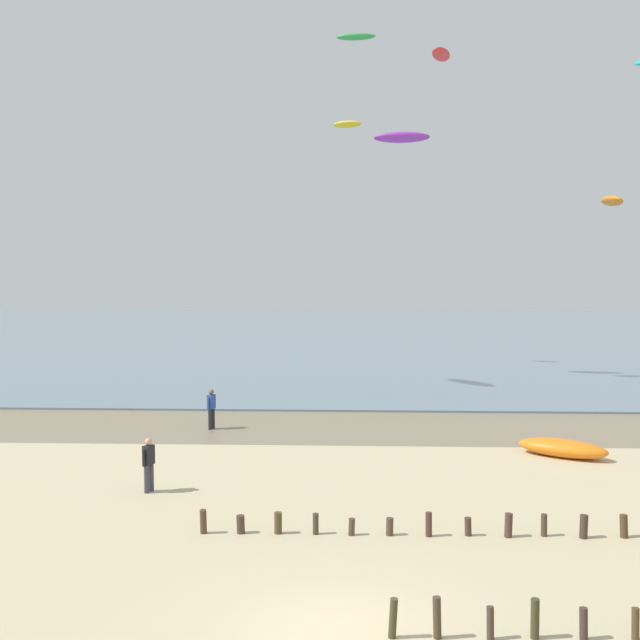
# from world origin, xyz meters

# --- Properties ---
(ground_plane) EXTENTS (160.00, 160.00, 0.00)m
(ground_plane) POSITION_xyz_m (0.00, 0.00, 0.00)
(ground_plane) COLOR #C6B58C
(wet_sand_strip) EXTENTS (120.00, 6.78, 0.01)m
(wet_sand_strip) POSITION_xyz_m (0.00, 18.87, 0.00)
(wet_sand_strip) COLOR #84755B
(wet_sand_strip) RESTS_ON ground
(sea) EXTENTS (160.00, 70.00, 0.10)m
(sea) POSITION_xyz_m (0.00, 57.26, 0.05)
(sea) COLOR slate
(sea) RESTS_ON ground
(groyne_mid) EXTENTS (13.22, 0.34, 0.65)m
(groyne_mid) POSITION_xyz_m (3.05, 5.47, 0.28)
(groyne_mid) COLOR #4D3627
(groyne_mid) RESTS_ON ground
(person_mid_beach) EXTENTS (0.34, 0.53, 1.71)m
(person_mid_beach) POSITION_xyz_m (-5.62, 18.31, 0.92)
(person_mid_beach) COLOR #232328
(person_mid_beach) RESTS_ON ground
(person_trailing_behind) EXTENTS (0.35, 0.52, 1.71)m
(person_trailing_behind) POSITION_xyz_m (-5.99, 9.10, 0.92)
(person_trailing_behind) COLOR #383842
(person_trailing_behind) RESTS_ON ground
(grounded_kite) EXTENTS (3.43, 2.65, 0.66)m
(grounded_kite) POSITION_xyz_m (8.06, 14.06, 0.33)
(grounded_kite) COLOR orange
(grounded_kite) RESTS_ON ground
(kite_aloft_0) EXTENTS (1.32, 3.57, 0.98)m
(kite_aloft_0) POSITION_xyz_m (18.69, 42.94, 11.20)
(kite_aloft_0) COLOR orange
(kite_aloft_3) EXTENTS (2.09, 1.40, 0.57)m
(kite_aloft_3) POSITION_xyz_m (0.02, 37.56, 15.79)
(kite_aloft_3) COLOR yellow
(kite_aloft_4) EXTENTS (3.40, 1.57, 0.80)m
(kite_aloft_4) POSITION_xyz_m (3.22, 32.70, 14.25)
(kite_aloft_4) COLOR purple
(kite_aloft_5) EXTENTS (2.23, 0.94, 0.37)m
(kite_aloft_5) POSITION_xyz_m (0.51, 30.29, 19.38)
(kite_aloft_5) COLOR green
(kite_aloft_6) EXTENTS (1.61, 2.61, 0.62)m
(kite_aloft_6) POSITION_xyz_m (4.83, 26.80, 17.54)
(kite_aloft_6) COLOR red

